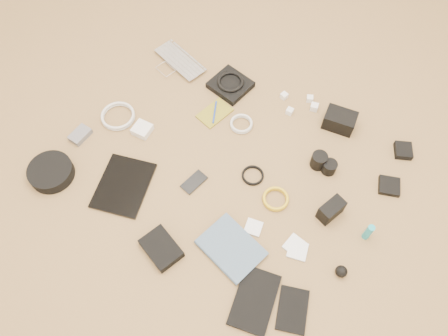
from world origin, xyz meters
The scene contains 33 objects.
laptop centered at (-0.52, 0.39, 0.01)m, with size 0.28×0.20×0.02m, color silver.
headphone_pouch centered at (-0.21, 0.41, 0.02)m, with size 0.18×0.17×0.03m, color black.
headphones centered at (-0.21, 0.41, 0.04)m, with size 0.13×0.13×0.02m, color black.
charger_a centered at (0.05, 0.48, 0.01)m, with size 0.03×0.03×0.03m, color silver.
charger_b centered at (0.16, 0.53, 0.01)m, with size 0.03×0.03×0.03m, color silver.
charger_c centered at (0.20, 0.49, 0.02)m, with size 0.03×0.03×0.03m, color silver.
charger_d centered at (0.11, 0.41, 0.01)m, with size 0.03×0.03×0.03m, color silver.
dslr_camera centered at (0.33, 0.46, 0.04)m, with size 0.14×0.10×0.08m, color black.
lens_pouch centered at (0.64, 0.47, 0.01)m, with size 0.07×0.08×0.03m, color black.
notebook_olive centered at (-0.19, 0.24, 0.00)m, with size 0.10×0.16×0.01m, color olive.
pen_blue centered at (-0.19, 0.24, 0.01)m, with size 0.01×0.01×0.13m, color #1534AE.
cable_white_a centered at (-0.05, 0.24, 0.01)m, with size 0.10×0.10×0.01m, color silver.
lens_a centered at (0.34, 0.22, 0.04)m, with size 0.07×0.07×0.07m, color black.
lens_b centered at (0.39, 0.22, 0.03)m, with size 0.06×0.06×0.06m, color black.
card_reader centered at (0.64, 0.27, 0.01)m, with size 0.09×0.09×0.02m, color black.
power_brick centered at (-0.43, -0.01, 0.02)m, with size 0.08×0.08×0.03m, color silver.
cable_white_b centered at (-0.57, 0.00, 0.01)m, with size 0.16×0.16×0.01m, color silver.
cable_black centered at (0.12, 0.03, 0.00)m, with size 0.09×0.09×0.01m, color black.
cable_yellow centered at (0.25, -0.02, 0.01)m, with size 0.11×0.11×0.01m, color gold.
flash centered at (0.47, 0.03, 0.04)m, with size 0.06×0.11×0.08m, color black.
lens_cleaner centered at (0.64, 0.01, 0.05)m, with size 0.03×0.03×0.10m, color teal.
battery_charger centered at (-0.66, -0.17, 0.01)m, with size 0.06×0.10×0.03m, color #5D5D62.
tablet centered at (-0.34, -0.28, 0.01)m, with size 0.21×0.27×0.01m, color black.
phone centered at (-0.09, -0.12, 0.00)m, with size 0.06×0.11×0.01m, color black.
filter_case_left centered at (0.23, -0.18, 0.00)m, with size 0.07×0.07×0.01m, color silver.
filter_case_mid centered at (0.41, -0.17, 0.01)m, with size 0.08×0.08×0.01m, color silver.
filter_case_right centered at (0.43, -0.18, 0.01)m, with size 0.07×0.07×0.01m, color silver.
air_blower centered at (0.60, -0.18, 0.02)m, with size 0.05×0.05×0.05m, color black.
headphone_case centered at (-0.63, -0.39, 0.03)m, with size 0.19×0.19×0.05m, color black.
drive_case centered at (-0.04, -0.44, 0.02)m, with size 0.16×0.11×0.04m, color black.
paperback centered at (0.17, -0.39, 0.01)m, with size 0.18×0.24×0.02m, color #435971.
notebook_black_a centered at (0.37, -0.43, 0.01)m, with size 0.14×0.23×0.02m, color black.
notebook_black_b centered at (0.50, -0.39, 0.01)m, with size 0.11×0.16×0.01m, color black.
Camera 1 is at (0.45, -0.81, 1.65)m, focal length 35.00 mm.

